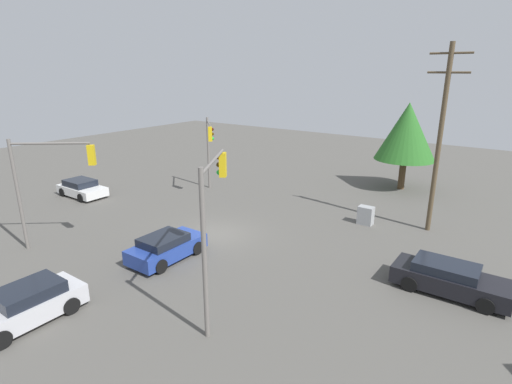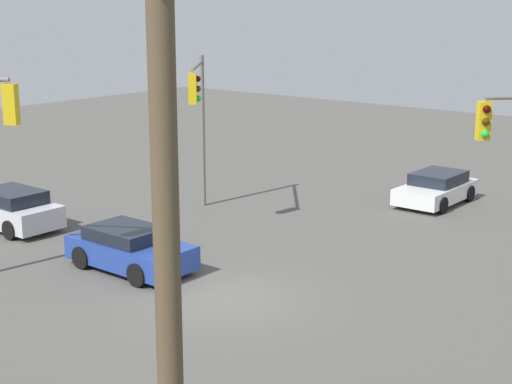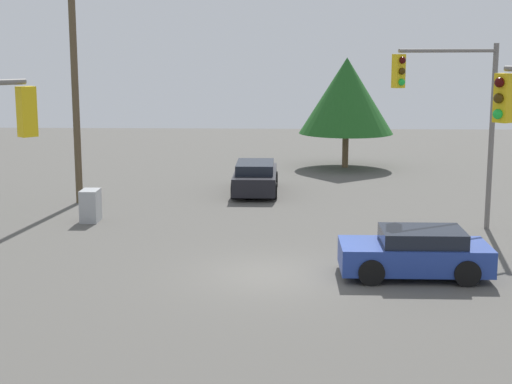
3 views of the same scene
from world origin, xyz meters
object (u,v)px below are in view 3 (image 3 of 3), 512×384
(electrical_cabinet, at_px, (90,206))
(sedan_dark, at_px, (255,177))
(traffic_signal_main, at_px, (456,104))
(sedan_blue, at_px, (416,253))

(electrical_cabinet, bearing_deg, sedan_dark, -44.21)
(traffic_signal_main, xyz_separation_m, electrical_cabinet, (1.51, 12.70, -3.81))
(sedan_blue, relative_size, traffic_signal_main, 0.64)
(sedan_dark, xyz_separation_m, electrical_cabinet, (-5.95, 5.78, -0.10))
(sedan_blue, xyz_separation_m, traffic_signal_main, (5.08, -2.04, 3.73))
(traffic_signal_main, distance_m, electrical_cabinet, 13.35)
(electrical_cabinet, bearing_deg, sedan_blue, -121.74)
(sedan_dark, relative_size, sedan_blue, 1.17)
(sedan_dark, bearing_deg, traffic_signal_main, -47.15)
(sedan_blue, relative_size, electrical_cabinet, 3.49)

